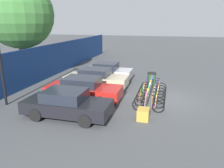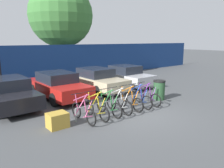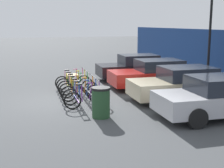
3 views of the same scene
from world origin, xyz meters
The scene contains 17 objects.
ground_plane centered at (0.00, 0.00, 0.00)m, with size 120.00×120.00×0.00m, color #424447.
hoarding_wall centered at (0.00, 9.50, 1.37)m, with size 36.00×0.16×2.74m, color navy.
bike_rack centered at (-0.49, 0.68, 0.49)m, with size 4.17×0.04×0.57m.
bicycle_pink centered at (-2.30, 0.53, 0.38)m, with size 0.68×1.71×1.05m.
bicycle_yellow centered at (-1.69, 0.53, 0.38)m, with size 0.68×1.71×1.05m.
bicycle_green centered at (-1.06, 0.53, 0.38)m, with size 0.68×1.71×1.05m.
bicycle_white centered at (-0.49, 0.53, 0.38)m, with size 0.68×1.71×1.05m.
bicycle_orange centered at (0.14, 0.53, 0.38)m, with size 0.68×1.71×1.05m.
bicycle_blue centered at (0.73, 0.53, 0.38)m, with size 0.68×1.71×1.05m.
bicycle_purple centered at (1.33, 0.53, 0.38)m, with size 0.68×1.71×1.05m.
car_black centered at (-3.97, 4.37, 0.69)m, with size 1.91×4.34×1.40m.
car_red centered at (-1.44, 4.51, 0.69)m, with size 1.91×4.53×1.40m.
car_beige centered at (1.17, 4.60, 0.69)m, with size 1.91×4.43×1.40m.
car_silver centered at (3.56, 4.48, 0.69)m, with size 1.91×3.95×1.40m.
trash_bin centered at (2.54, 0.79, 0.52)m, with size 0.63×0.63×1.03m.
cargo_crate centered at (-3.31, 0.65, 0.28)m, with size 0.70×0.56×0.55m, color #B28C33.
tree_behind_hoarding centered at (2.32, 11.30, 5.13)m, with size 5.39×5.39×7.85m.
Camera 2 is at (-6.47, -6.34, 3.11)m, focal length 35.00 mm.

